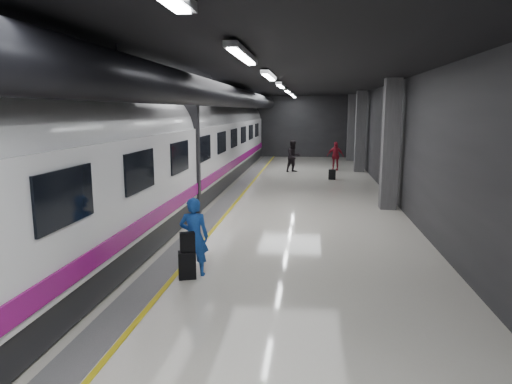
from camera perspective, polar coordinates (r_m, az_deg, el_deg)
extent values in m
plane|color=beige|center=(14.78, -0.41, -3.23)|extent=(40.00, 40.00, 0.00)
cube|color=black|center=(14.42, -0.43, 14.45)|extent=(10.00, 40.00, 0.02)
cube|color=#28282B|center=(34.33, 3.88, 8.17)|extent=(10.00, 0.02, 4.50)
cube|color=#28282B|center=(15.86, -18.73, 5.39)|extent=(0.02, 40.00, 4.50)
cube|color=#28282B|center=(14.65, 19.44, 5.00)|extent=(0.02, 40.00, 4.50)
cube|color=slate|center=(15.00, -5.54, -3.05)|extent=(0.65, 39.80, 0.01)
cube|color=yellow|center=(14.92, -4.03, -3.09)|extent=(0.10, 39.80, 0.01)
cylinder|color=black|center=(14.61, -5.61, 12.19)|extent=(0.80, 38.00, 0.80)
cube|color=silver|center=(8.41, -1.65, 16.85)|extent=(0.22, 2.60, 0.10)
cube|color=silver|center=(13.35, 1.64, 14.36)|extent=(0.22, 2.60, 0.10)
cube|color=silver|center=(18.33, 3.12, 13.20)|extent=(0.22, 2.60, 0.10)
cube|color=silver|center=(23.31, 3.96, 12.54)|extent=(0.22, 2.60, 0.10)
cube|color=silver|center=(28.30, 4.51, 12.10)|extent=(0.22, 2.60, 0.10)
cube|color=silver|center=(32.30, 4.82, 11.85)|extent=(0.22, 2.60, 0.10)
cube|color=#515154|center=(16.53, 16.43, 5.68)|extent=(0.55, 0.55, 4.50)
cube|color=#515154|center=(26.43, 12.91, 7.36)|extent=(0.55, 0.55, 4.50)
cube|color=#515154|center=(32.40, 11.83, 7.87)|extent=(0.55, 0.55, 4.50)
cube|color=black|center=(15.45, -12.46, -1.55)|extent=(2.80, 38.00, 0.60)
cube|color=white|center=(15.23, -12.66, 3.61)|extent=(2.90, 38.00, 2.20)
cylinder|color=white|center=(15.16, -12.80, 7.18)|extent=(2.80, 38.00, 2.80)
cube|color=#860C69|center=(14.92, -7.21, 0.54)|extent=(0.04, 38.00, 0.35)
cube|color=black|center=(15.21, -12.70, 4.55)|extent=(3.05, 0.25, 3.80)
cube|color=black|center=(7.34, -22.72, -0.60)|extent=(0.05, 1.60, 0.85)
cube|color=black|center=(10.02, -14.31, 2.56)|extent=(0.05, 1.60, 0.85)
cube|color=black|center=(12.84, -9.50, 4.34)|extent=(0.05, 1.60, 0.85)
cube|color=black|center=(15.73, -6.42, 5.46)|extent=(0.05, 1.60, 0.85)
cube|color=black|center=(18.66, -4.30, 6.22)|extent=(0.05, 1.60, 0.85)
cube|color=black|center=(21.60, -2.75, 6.77)|extent=(0.05, 1.60, 0.85)
cube|color=black|center=(24.56, -1.57, 7.18)|extent=(0.05, 1.60, 0.85)
cube|color=black|center=(27.53, -0.65, 7.51)|extent=(0.05, 1.60, 0.85)
cube|color=black|center=(30.50, 0.10, 7.76)|extent=(0.05, 1.60, 0.85)
imported|color=blue|center=(9.61, -7.75, -5.56)|extent=(0.63, 0.44, 1.66)
cube|color=black|center=(9.59, -8.60, -9.02)|extent=(0.41, 0.33, 0.58)
cube|color=black|center=(9.45, -8.57, -6.20)|extent=(0.34, 0.26, 0.40)
imported|color=black|center=(25.74, 4.71, 4.47)|extent=(1.10, 1.06, 1.78)
imported|color=maroon|center=(26.89, 9.88, 4.46)|extent=(1.03, 0.61, 1.65)
cube|color=black|center=(23.23, 9.50, 2.17)|extent=(0.37, 0.27, 0.51)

